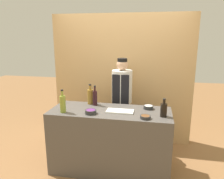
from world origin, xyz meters
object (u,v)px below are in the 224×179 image
object	(u,v)px
cutting_board	(120,111)
bottle_oil	(63,103)
bottle_vinegar	(90,96)
chef_center	(122,102)
bottle_wine	(95,98)
bottle_soy	(164,110)
sauce_bowl_brown	(145,117)
sauce_bowl_purple	(91,112)
sauce_bowl_white	(148,107)

from	to	relation	value
cutting_board	bottle_oil	xyz separation A→B (m)	(-0.79, -0.17, 0.12)
bottle_vinegar	chef_center	world-z (taller)	chef_center
chef_center	bottle_wine	bearing A→B (deg)	-127.77
bottle_soy	bottle_wine	world-z (taller)	bottle_wine
sauce_bowl_brown	sauce_bowl_purple	xyz separation A→B (m)	(-0.75, 0.04, 0.01)
sauce_bowl_purple	chef_center	xyz separation A→B (m)	(0.31, 0.84, -0.09)
sauce_bowl_purple	chef_center	bearing A→B (deg)	69.63
bottle_wine	bottle_soy	bearing A→B (deg)	-16.68
sauce_bowl_brown	bottle_wine	world-z (taller)	bottle_wine
bottle_oil	sauce_bowl_purple	bearing A→B (deg)	2.44
bottle_soy	chef_center	size ratio (longest dim) A/B	0.15
bottle_wine	chef_center	size ratio (longest dim) A/B	0.19
bottle_vinegar	chef_center	xyz separation A→B (m)	(0.44, 0.40, -0.19)
bottle_vinegar	bottle_soy	world-z (taller)	bottle_vinegar
bottle_oil	bottle_vinegar	xyz separation A→B (m)	(0.27, 0.45, -0.00)
chef_center	cutting_board	bearing A→B (deg)	-83.64
cutting_board	chef_center	world-z (taller)	chef_center
bottle_vinegar	chef_center	size ratio (longest dim) A/B	0.19
cutting_board	bottle_vinegar	size ratio (longest dim) A/B	1.21
sauce_bowl_purple	bottle_soy	xyz separation A→B (m)	(0.99, 0.08, 0.07)
cutting_board	bottle_soy	distance (m)	0.61
sauce_bowl_purple	cutting_board	distance (m)	0.42
sauce_bowl_brown	sauce_bowl_purple	size ratio (longest dim) A/B	0.88
sauce_bowl_white	cutting_board	size ratio (longest dim) A/B	0.37
cutting_board	bottle_vinegar	bearing A→B (deg)	151.17
sauce_bowl_white	bottle_vinegar	world-z (taller)	bottle_vinegar
sauce_bowl_purple	bottle_wine	xyz separation A→B (m)	(-0.04, 0.38, 0.09)
cutting_board	chef_center	xyz separation A→B (m)	(-0.08, 0.69, -0.07)
sauce_bowl_white	bottle_vinegar	distance (m)	0.92
sauce_bowl_purple	cutting_board	bearing A→B (deg)	20.99
bottle_vinegar	chef_center	bearing A→B (deg)	42.27
bottle_soy	chef_center	distance (m)	1.03
sauce_bowl_white	cutting_board	xyz separation A→B (m)	(-0.39, -0.21, -0.02)
sauce_bowl_brown	sauce_bowl_purple	bearing A→B (deg)	176.78
sauce_bowl_white	bottle_soy	bearing A→B (deg)	-53.64
cutting_board	bottle_wine	distance (m)	0.50
sauce_bowl_purple	bottle_wine	distance (m)	0.40
bottle_vinegar	bottle_oil	bearing A→B (deg)	-120.52
sauce_bowl_white	sauce_bowl_brown	world-z (taller)	sauce_bowl_white
bottle_soy	sauce_bowl_brown	bearing A→B (deg)	-153.22
bottle_vinegar	bottle_wine	world-z (taller)	bottle_vinegar
cutting_board	bottle_oil	size ratio (longest dim) A/B	1.16
sauce_bowl_purple	sauce_bowl_brown	bearing A→B (deg)	-3.22
sauce_bowl_purple	bottle_vinegar	xyz separation A→B (m)	(-0.13, 0.44, 0.09)
chef_center	sauce_bowl_brown	bearing A→B (deg)	-63.43
bottle_vinegar	chef_center	distance (m)	0.63
sauce_bowl_brown	bottle_soy	world-z (taller)	bottle_soy
bottle_vinegar	bottle_wine	size ratio (longest dim) A/B	1.02
cutting_board	bottle_oil	bearing A→B (deg)	-168.09
cutting_board	bottle_wine	bearing A→B (deg)	151.44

